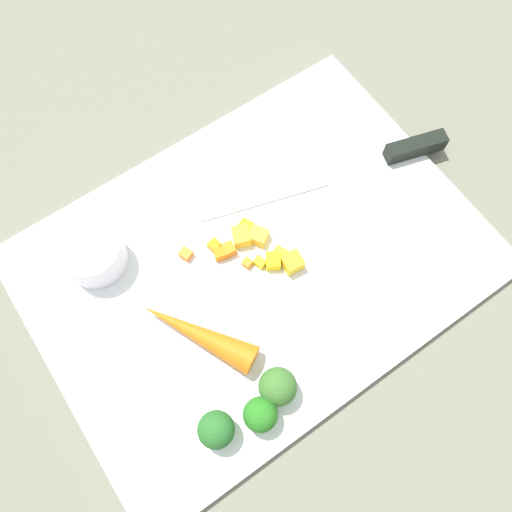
% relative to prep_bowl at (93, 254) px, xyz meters
% --- Properties ---
extents(ground_plane, '(4.00, 4.00, 0.00)m').
position_rel_prep_bowl_xyz_m(ground_plane, '(-0.16, 0.11, -0.03)').
color(ground_plane, '#6C6B59').
extents(cutting_board, '(0.53, 0.39, 0.01)m').
position_rel_prep_bowl_xyz_m(cutting_board, '(-0.16, 0.11, -0.03)').
color(cutting_board, white).
rests_on(cutting_board, ground_plane).
extents(prep_bowl, '(0.07, 0.07, 0.05)m').
position_rel_prep_bowl_xyz_m(prep_bowl, '(0.00, 0.00, 0.00)').
color(prep_bowl, white).
rests_on(prep_bowl, cutting_board).
extents(chef_knife, '(0.32, 0.12, 0.02)m').
position_rel_prep_bowl_xyz_m(chef_knife, '(-0.36, 0.08, -0.01)').
color(chef_knife, silver).
rests_on(chef_knife, cutting_board).
extents(whole_carrot, '(0.10, 0.14, 0.03)m').
position_rel_prep_bowl_xyz_m(whole_carrot, '(-0.05, 0.15, -0.01)').
color(whole_carrot, orange).
rests_on(whole_carrot, cutting_board).
extents(carrot_dice_0, '(0.02, 0.02, 0.01)m').
position_rel_prep_bowl_xyz_m(carrot_dice_0, '(-0.14, 0.08, -0.02)').
color(carrot_dice_0, orange).
rests_on(carrot_dice_0, cutting_board).
extents(carrot_dice_1, '(0.02, 0.01, 0.01)m').
position_rel_prep_bowl_xyz_m(carrot_dice_1, '(-0.12, 0.07, -0.02)').
color(carrot_dice_1, orange).
rests_on(carrot_dice_1, cutting_board).
extents(carrot_dice_2, '(0.02, 0.02, 0.01)m').
position_rel_prep_bowl_xyz_m(carrot_dice_2, '(-0.09, 0.05, -0.02)').
color(carrot_dice_2, orange).
rests_on(carrot_dice_2, cutting_board).
extents(carrot_dice_3, '(0.01, 0.01, 0.01)m').
position_rel_prep_bowl_xyz_m(carrot_dice_3, '(-0.14, 0.10, -0.02)').
color(carrot_dice_3, orange).
rests_on(carrot_dice_3, cutting_board).
extents(carrot_dice_4, '(0.02, 0.02, 0.01)m').
position_rel_prep_bowl_xyz_m(carrot_dice_4, '(-0.12, 0.08, -0.02)').
color(carrot_dice_4, orange).
rests_on(carrot_dice_4, cutting_board).
extents(pepper_dice_0, '(0.02, 0.02, 0.02)m').
position_rel_prep_bowl_xyz_m(pepper_dice_0, '(-0.17, 0.12, -0.01)').
color(pepper_dice_0, yellow).
rests_on(pepper_dice_0, cutting_board).
extents(pepper_dice_1, '(0.03, 0.03, 0.02)m').
position_rel_prep_bowl_xyz_m(pepper_dice_1, '(-0.16, 0.07, -0.01)').
color(pepper_dice_1, yellow).
rests_on(pepper_dice_1, cutting_board).
extents(pepper_dice_2, '(0.02, 0.02, 0.02)m').
position_rel_prep_bowl_xyz_m(pepper_dice_2, '(-0.19, 0.14, -0.01)').
color(pepper_dice_2, yellow).
rests_on(pepper_dice_2, cutting_board).
extents(pepper_dice_3, '(0.03, 0.03, 0.02)m').
position_rel_prep_bowl_xyz_m(pepper_dice_3, '(-0.17, 0.09, -0.01)').
color(pepper_dice_3, yellow).
rests_on(pepper_dice_3, cutting_board).
extents(pepper_dice_4, '(0.01, 0.02, 0.01)m').
position_rel_prep_bowl_xyz_m(pepper_dice_4, '(-0.16, 0.11, -0.02)').
color(pepper_dice_4, yellow).
rests_on(pepper_dice_4, cutting_board).
extents(pepper_dice_5, '(0.02, 0.02, 0.02)m').
position_rel_prep_bowl_xyz_m(pepper_dice_5, '(-0.17, 0.07, -0.01)').
color(pepper_dice_5, yellow).
rests_on(pepper_dice_5, cutting_board).
extents(pepper_dice_6, '(0.02, 0.02, 0.01)m').
position_rel_prep_bowl_xyz_m(pepper_dice_6, '(-0.18, 0.12, -0.02)').
color(pepper_dice_6, yellow).
rests_on(pepper_dice_6, cutting_board).
extents(broccoli_floret_0, '(0.04, 0.04, 0.04)m').
position_rel_prep_bowl_xyz_m(broccoli_floret_0, '(-0.06, 0.26, 0.00)').
color(broccoli_floret_0, '#97B35D').
rests_on(broccoli_floret_0, cutting_board).
extents(broccoli_floret_1, '(0.04, 0.04, 0.05)m').
position_rel_prep_bowl_xyz_m(broccoli_floret_1, '(-0.09, 0.25, 0.00)').
color(broccoli_floret_1, '#7FC15A').
rests_on(broccoli_floret_1, cutting_board).
extents(broccoli_floret_2, '(0.04, 0.04, 0.05)m').
position_rel_prep_bowl_xyz_m(broccoli_floret_2, '(-0.01, 0.24, 0.00)').
color(broccoli_floret_2, '#8AB665').
rests_on(broccoli_floret_2, cutting_board).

